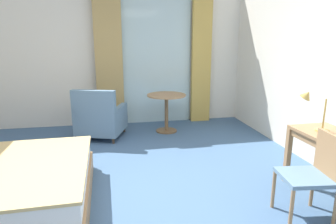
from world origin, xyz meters
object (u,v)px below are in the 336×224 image
(desk_chair, at_px, (314,172))
(round_cafe_table, at_px, (166,104))
(desk_lamp, at_px, (311,103))
(armchair_by_window, at_px, (100,119))

(desk_chair, xyz_separation_m, round_cafe_table, (-0.86, 3.06, 0.05))
(desk_chair, height_order, desk_lamp, desk_lamp)
(armchair_by_window, bearing_deg, desk_chair, -54.19)
(desk_lamp, xyz_separation_m, armchair_by_window, (-2.42, 2.34, -0.69))
(desk_chair, distance_m, armchair_by_window, 3.59)
(desk_chair, xyz_separation_m, desk_lamp, (0.32, 0.57, 0.55))
(round_cafe_table, bearing_deg, desk_lamp, -64.50)
(desk_chair, bearing_deg, desk_lamp, 60.55)
(desk_chair, bearing_deg, round_cafe_table, 105.79)
(desk_chair, bearing_deg, armchair_by_window, 125.81)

